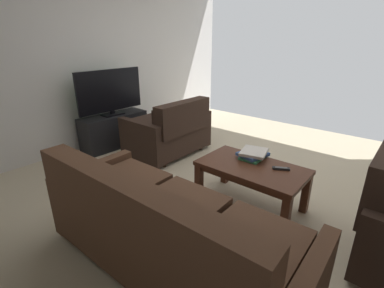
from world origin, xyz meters
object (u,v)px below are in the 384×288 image
Objects in this scene: sofa_main at (165,230)px; coffee_table at (252,172)px; flat_tv at (110,92)px; book_stack at (253,154)px; tv_stand at (114,130)px; loveseat_near at (170,130)px; tv_remote at (281,168)px.

sofa_main is 1.97× the size of coffee_table.
coffee_table is (-0.05, -1.16, 0.02)m from sofa_main.
book_stack is (-2.40, -0.05, -0.37)m from flat_tv.
book_stack is at bearing -63.43° from coffee_table.
sofa_main is at bearing 152.03° from tv_stand.
sofa_main reaches higher than loveseat_near.
book_stack reaches higher than coffee_table.
sofa_main reaches higher than tv_stand.
tv_remote is (-0.30, -1.27, 0.10)m from sofa_main.
flat_tv is at bearing -0.65° from tv_remote.
sofa_main reaches higher than coffee_table.
tv_stand is 6.51× the size of tv_remote.
tv_stand is (0.89, 0.34, -0.10)m from loveseat_near.
tv_stand is at bearing -3.02° from coffee_table.
sofa_main is 1.94× the size of tv_stand.
sofa_main is 1.77× the size of loveseat_near.
sofa_main is at bearing 151.99° from flat_tv.
tv_stand reaches higher than tv_remote.
tv_stand is at bearing -27.97° from sofa_main.
tv_stand is (2.49, -0.13, -0.13)m from coffee_table.
loveseat_near reaches higher than coffee_table.
loveseat_near is 1.54m from book_stack.
book_stack is 0.35m from tv_remote.
loveseat_near is 0.96m from tv_stand.
coffee_table is 0.96× the size of flat_tv.
loveseat_near is 1.11× the size of coffee_table.
sofa_main is 2.76m from tv_stand.
book_stack is at bearing -12.85° from tv_remote.
loveseat_near is 7.11× the size of tv_remote.
tv_remote is at bearing 179.39° from tv_stand.
sofa_main reaches higher than book_stack.
coffee_table is 0.23m from book_stack.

